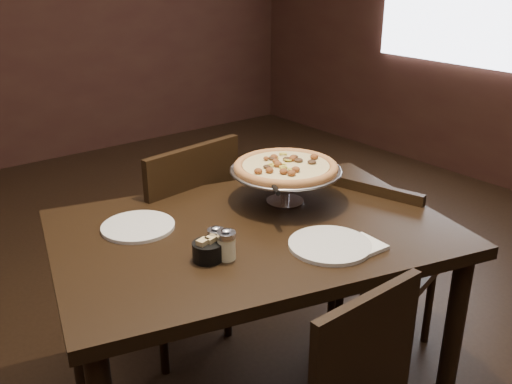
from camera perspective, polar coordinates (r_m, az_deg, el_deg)
room at (r=1.94m, az=0.02°, el=14.15°), size 6.04×7.04×2.84m
dining_table at (r=2.00m, az=-0.24°, el=-6.38°), size 1.50×1.19×0.83m
pizza_stand at (r=2.10m, az=3.00°, el=2.47°), size 0.42×0.42×0.17m
parmesan_shaker at (r=1.73m, az=-2.97°, el=-5.28°), size 0.06×0.06×0.10m
pepper_flake_shaker at (r=1.77m, az=-4.02°, el=-4.88°), size 0.05×0.05×0.09m
packet_caddy at (r=1.74m, az=-4.87°, el=-5.84°), size 0.09×0.09×0.07m
napkin_stack at (r=1.85m, az=10.54°, el=-5.28°), size 0.13×0.13×0.01m
plate_left at (r=1.98m, az=-11.71°, el=-3.40°), size 0.25×0.25×0.01m
plate_near at (r=1.83m, az=7.39°, el=-5.28°), size 0.26×0.26×0.01m
serving_spatula at (r=1.91m, az=1.89°, el=0.36°), size 0.14×0.14×0.02m
chair_far at (r=2.52m, az=-7.86°, el=-4.68°), size 0.52×0.52×0.99m
chair_side at (r=2.51m, az=12.19°, el=-6.84°), size 0.50×0.50×0.87m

